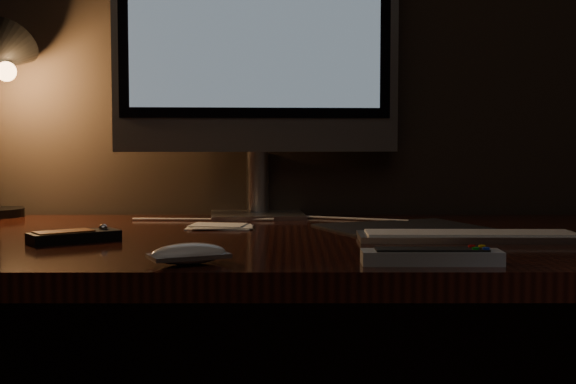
{
  "coord_description": "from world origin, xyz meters",
  "views": [
    {
      "loc": [
        0.03,
        0.47,
        0.92
      ],
      "look_at": [
        0.04,
        1.73,
        0.84
      ],
      "focal_mm": 50.0,
      "sensor_mm": 36.0,
      "label": 1
    }
  ],
  "objects_px": {
    "desk": "(269,301)",
    "keyboard": "(470,236)",
    "mouse": "(189,257)",
    "media_remote": "(74,236)",
    "tv_remote": "(431,256)",
    "monitor": "(257,41)"
  },
  "relations": [
    {
      "from": "monitor",
      "to": "media_remote",
      "type": "xyz_separation_m",
      "value": [
        -0.29,
        -0.41,
        -0.37
      ]
    },
    {
      "from": "mouse",
      "to": "monitor",
      "type": "bearing_deg",
      "value": 59.14
    },
    {
      "from": "media_remote",
      "to": "keyboard",
      "type": "bearing_deg",
      "value": -32.52
    },
    {
      "from": "desk",
      "to": "monitor",
      "type": "height_order",
      "value": "monitor"
    },
    {
      "from": "tv_remote",
      "to": "mouse",
      "type": "bearing_deg",
      "value": -179.89
    },
    {
      "from": "desk",
      "to": "mouse",
      "type": "height_order",
      "value": "mouse"
    },
    {
      "from": "monitor",
      "to": "tv_remote",
      "type": "height_order",
      "value": "monitor"
    },
    {
      "from": "media_remote",
      "to": "tv_remote",
      "type": "height_order",
      "value": "media_remote"
    },
    {
      "from": "desk",
      "to": "keyboard",
      "type": "xyz_separation_m",
      "value": [
        0.34,
        -0.13,
        0.14
      ]
    },
    {
      "from": "desk",
      "to": "media_remote",
      "type": "relative_size",
      "value": 10.66
    },
    {
      "from": "monitor",
      "to": "tv_remote",
      "type": "relative_size",
      "value": 3.34
    },
    {
      "from": "desk",
      "to": "monitor",
      "type": "relative_size",
      "value": 2.52
    },
    {
      "from": "monitor",
      "to": "tv_remote",
      "type": "distance_m",
      "value": 0.78
    },
    {
      "from": "desk",
      "to": "keyboard",
      "type": "bearing_deg",
      "value": -20.31
    },
    {
      "from": "mouse",
      "to": "keyboard",
      "type": "bearing_deg",
      "value": 5.3
    },
    {
      "from": "tv_remote",
      "to": "monitor",
      "type": "bearing_deg",
      "value": 112.52
    },
    {
      "from": "desk",
      "to": "monitor",
      "type": "distance_m",
      "value": 0.57
    },
    {
      "from": "desk",
      "to": "tv_remote",
      "type": "xyz_separation_m",
      "value": [
        0.23,
        -0.38,
        0.14
      ]
    },
    {
      "from": "media_remote",
      "to": "tv_remote",
      "type": "distance_m",
      "value": 0.59
    },
    {
      "from": "monitor",
      "to": "mouse",
      "type": "height_order",
      "value": "monitor"
    },
    {
      "from": "desk",
      "to": "tv_remote",
      "type": "bearing_deg",
      "value": -58.86
    },
    {
      "from": "media_remote",
      "to": "monitor",
      "type": "bearing_deg",
      "value": 20.29
    }
  ]
}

